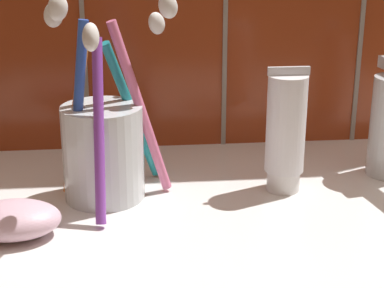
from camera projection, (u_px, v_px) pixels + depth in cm
name	position (u px, v px, depth cm)	size (l,w,h in cm)	color
sink_counter	(237.00, 228.00, 56.62)	(61.46, 39.57, 2.00)	white
toothbrush_cup	(104.00, 143.00, 58.65)	(12.17, 14.12, 19.01)	silver
toothpaste_tube	(286.00, 131.00, 60.06)	(3.90, 3.71, 12.11)	white
soap_bar	(13.00, 220.00, 52.49)	(7.84, 5.47, 3.00)	#DBB2C6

